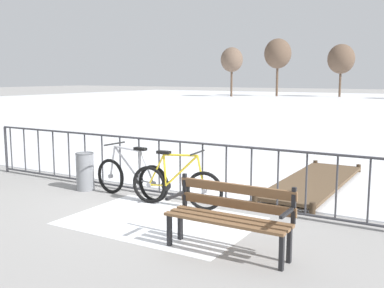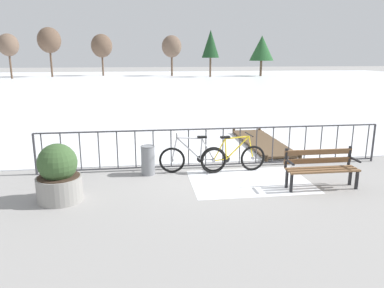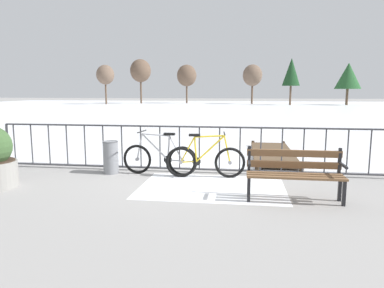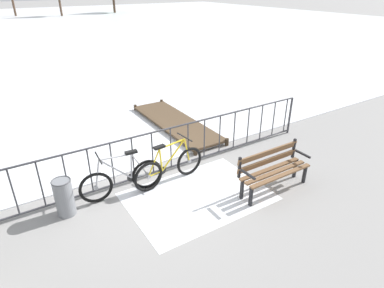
{
  "view_description": "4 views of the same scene",
  "coord_description": "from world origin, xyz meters",
  "px_view_note": "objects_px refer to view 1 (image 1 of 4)",
  "views": [
    {
      "loc": [
        4.47,
        -6.77,
        2.18
      ],
      "look_at": [
        0.32,
        0.25,
        0.98
      ],
      "focal_mm": 42.85,
      "sensor_mm": 36.0,
      "label": 1
    },
    {
      "loc": [
        -1.84,
        -9.16,
        2.92
      ],
      "look_at": [
        -0.67,
        -0.55,
        0.8
      ],
      "focal_mm": 34.39,
      "sensor_mm": 36.0,
      "label": 2
    },
    {
      "loc": [
        1.18,
        -7.79,
        1.85
      ],
      "look_at": [
        0.01,
        0.36,
        0.6
      ],
      "focal_mm": 32.99,
      "sensor_mm": 36.0,
      "label": 3
    },
    {
      "loc": [
        -2.39,
        -5.7,
        3.9
      ],
      "look_at": [
        0.87,
        -0.6,
        0.87
      ],
      "focal_mm": 30.44,
      "sensor_mm": 36.0,
      "label": 4
    }
  ],
  "objects_px": {
    "park_bench": "(230,212)",
    "bicycle_near_railing": "(176,186)",
    "trash_bin": "(85,171)",
    "bicycle_second": "(131,178)"
  },
  "relations": [
    {
      "from": "park_bench",
      "to": "bicycle_near_railing",
      "type": "bearing_deg",
      "value": 141.23
    },
    {
      "from": "bicycle_near_railing",
      "to": "park_bench",
      "type": "bearing_deg",
      "value": -38.77
    },
    {
      "from": "bicycle_near_railing",
      "to": "trash_bin",
      "type": "bearing_deg",
      "value": 177.51
    },
    {
      "from": "bicycle_second",
      "to": "trash_bin",
      "type": "height_order",
      "value": "bicycle_second"
    },
    {
      "from": "park_bench",
      "to": "trash_bin",
      "type": "xyz_separation_m",
      "value": [
        -3.81,
        1.43,
        -0.14
      ]
    },
    {
      "from": "bicycle_second",
      "to": "park_bench",
      "type": "relative_size",
      "value": 1.07
    },
    {
      "from": "bicycle_near_railing",
      "to": "park_bench",
      "type": "distance_m",
      "value": 2.14
    },
    {
      "from": "bicycle_near_railing",
      "to": "trash_bin",
      "type": "xyz_separation_m",
      "value": [
        -2.15,
        0.09,
        0.0
      ]
    },
    {
      "from": "bicycle_near_railing",
      "to": "park_bench",
      "type": "xyz_separation_m",
      "value": [
        1.66,
        -1.34,
        0.14
      ]
    },
    {
      "from": "bicycle_second",
      "to": "bicycle_near_railing",
      "type": "bearing_deg",
      "value": -5.46
    }
  ]
}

